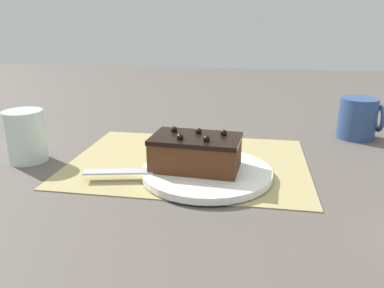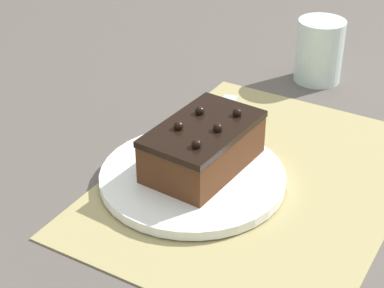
{
  "view_description": "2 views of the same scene",
  "coord_description": "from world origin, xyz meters",
  "views": [
    {
      "loc": [
        0.12,
        -0.68,
        0.27
      ],
      "look_at": [
        0.02,
        -0.09,
        0.07
      ],
      "focal_mm": 35.0,
      "sensor_mm": 36.0,
      "label": 1
    },
    {
      "loc": [
        0.62,
        0.26,
        0.46
      ],
      "look_at": [
        0.01,
        -0.09,
        0.03
      ],
      "focal_mm": 60.0,
      "sensor_mm": 36.0,
      "label": 2
    }
  ],
  "objects": [
    {
      "name": "chocolate_cake",
      "position": [
        0.02,
        -0.07,
        0.05
      ],
      "size": [
        0.16,
        0.1,
        0.07
      ],
      "rotation": [
        0.0,
        0.0,
        -0.07
      ],
      "color": "#512D19",
      "rests_on": "cake_plate"
    },
    {
      "name": "drinking_glass",
      "position": [
        -0.32,
        -0.04,
        0.05
      ],
      "size": [
        0.08,
        0.08,
        0.1
      ],
      "color": "silver",
      "rests_on": "ground_plane"
    },
    {
      "name": "placemat_woven",
      "position": [
        0.0,
        0.0,
        0.0
      ],
      "size": [
        0.46,
        0.34,
        0.0
      ],
      "primitive_type": "cube",
      "color": "tan",
      "rests_on": "ground_plane"
    },
    {
      "name": "cake_plate",
      "position": [
        0.04,
        -0.07,
        0.01
      ],
      "size": [
        0.23,
        0.23,
        0.01
      ],
      "color": "white",
      "rests_on": "placemat_woven"
    },
    {
      "name": "serving_knife",
      "position": [
        -0.0,
        -0.09,
        0.02
      ],
      "size": [
        0.25,
        0.07,
        0.01
      ],
      "rotation": [
        0.0,
        0.0,
        1.78
      ],
      "color": "slate",
      "rests_on": "cake_plate"
    },
    {
      "name": "ground_plane",
      "position": [
        0.0,
        0.0,
        0.0
      ],
      "size": [
        3.0,
        3.0,
        0.0
      ],
      "primitive_type": "plane",
      "color": "#544C47"
    }
  ]
}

